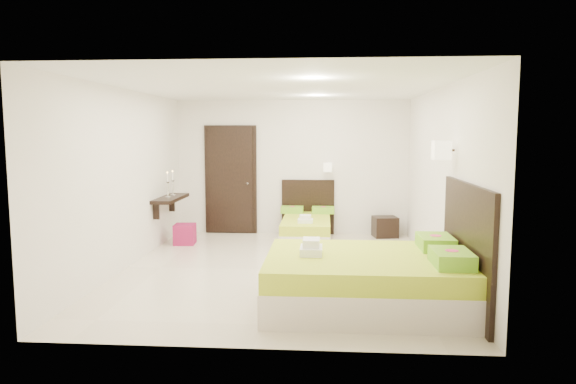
# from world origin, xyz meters

# --- Properties ---
(floor) EXTENTS (5.50, 5.50, 0.00)m
(floor) POSITION_xyz_m (0.00, 0.00, 0.00)
(floor) COLOR beige
(floor) RESTS_ON ground
(bed_single) EXTENTS (1.02, 1.71, 1.41)m
(bed_single) POSITION_xyz_m (0.32, 1.98, 0.26)
(bed_single) COLOR beige
(bed_single) RESTS_ON ground
(bed_double) EXTENTS (2.27, 1.93, 1.87)m
(bed_double) POSITION_xyz_m (1.20, -1.48, 0.33)
(bed_double) COLOR beige
(bed_double) RESTS_ON ground
(nightstand) EXTENTS (0.50, 0.46, 0.39)m
(nightstand) POSITION_xyz_m (1.80, 2.52, 0.19)
(nightstand) COLOR black
(nightstand) RESTS_ON ground
(ottoman) EXTENTS (0.38, 0.38, 0.36)m
(ottoman) POSITION_xyz_m (-1.84, 1.61, 0.18)
(ottoman) COLOR maroon
(ottoman) RESTS_ON ground
(door) EXTENTS (1.02, 0.15, 2.14)m
(door) POSITION_xyz_m (-1.20, 2.70, 1.05)
(door) COLOR black
(door) RESTS_ON ground
(console_shelf) EXTENTS (0.35, 1.20, 0.78)m
(console_shelf) POSITION_xyz_m (-2.08, 1.60, 0.82)
(console_shelf) COLOR black
(console_shelf) RESTS_ON ground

